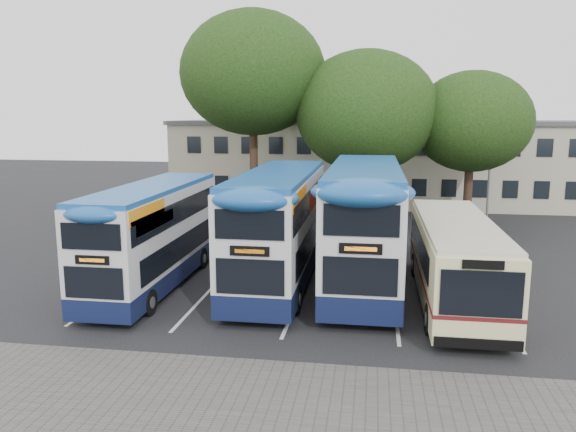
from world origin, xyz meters
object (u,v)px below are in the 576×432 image
(lamp_post, at_px, (492,141))
(tree_right, at_px, (472,122))
(tree_left, at_px, (253,73))
(tree_mid, at_px, (366,112))
(bus_single, at_px, (455,255))
(bus_dd_mid, at_px, (279,222))
(bus_dd_left, at_px, (154,231))
(bus_dd_right, at_px, (364,218))

(lamp_post, xyz_separation_m, tree_right, (-1.61, -2.29, 1.17))
(tree_left, xyz_separation_m, tree_mid, (6.75, -0.22, -2.24))
(tree_left, distance_m, tree_mid, 7.12)
(lamp_post, relative_size, bus_single, 0.90)
(tree_left, xyz_separation_m, bus_single, (10.24, -13.28, -7.37))
(lamp_post, relative_size, tree_left, 0.71)
(tree_left, bearing_deg, bus_dd_mid, -73.28)
(bus_dd_left, height_order, bus_single, bus_dd_left)
(tree_mid, height_order, bus_dd_left, tree_mid)
(lamp_post, bearing_deg, bus_dd_left, -134.31)
(tree_right, bearing_deg, bus_dd_left, -135.65)
(tree_left, relative_size, tree_right, 1.39)
(bus_single, bearing_deg, bus_dd_mid, 168.90)
(bus_dd_left, relative_size, bus_single, 0.96)
(tree_mid, distance_m, bus_single, 14.46)
(tree_left, relative_size, bus_dd_left, 1.33)
(lamp_post, relative_size, tree_mid, 0.87)
(bus_dd_left, bearing_deg, tree_left, 85.05)
(bus_single, bearing_deg, lamp_post, 75.38)
(tree_right, bearing_deg, bus_single, -100.58)
(tree_mid, relative_size, bus_dd_right, 0.91)
(tree_right, distance_m, bus_dd_left, 19.90)
(tree_right, xyz_separation_m, bus_dd_left, (-13.93, -13.62, -4.04))
(lamp_post, distance_m, tree_left, 15.16)
(lamp_post, bearing_deg, tree_mid, -159.55)
(tree_left, distance_m, bus_dd_left, 15.00)
(tree_mid, xyz_separation_m, bus_single, (3.49, -13.06, -5.14))
(tree_mid, xyz_separation_m, bus_dd_left, (-7.90, -13.07, -4.62))
(tree_right, relative_size, bus_dd_right, 0.81)
(lamp_post, xyz_separation_m, tree_mid, (-7.64, -2.85, 1.75))
(tree_right, bearing_deg, bus_dd_mid, -126.71)
(lamp_post, relative_size, bus_dd_right, 0.80)
(tree_right, relative_size, bus_dd_mid, 0.85)
(tree_right, height_order, bus_dd_right, tree_right)
(bus_dd_right, distance_m, bus_single, 3.88)
(tree_left, distance_m, bus_single, 18.32)
(bus_dd_mid, bearing_deg, tree_right, 53.29)
(lamp_post, distance_m, bus_dd_left, 22.42)
(tree_mid, bearing_deg, lamp_post, 20.45)
(lamp_post, xyz_separation_m, bus_single, (-4.15, -15.91, -3.39))
(lamp_post, bearing_deg, bus_dd_mid, -126.45)
(lamp_post, distance_m, tree_right, 3.03)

